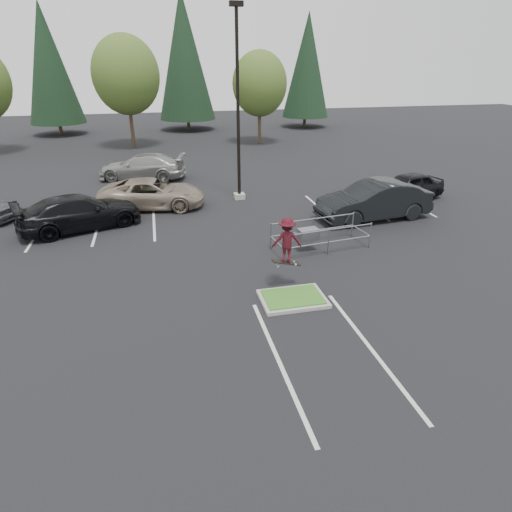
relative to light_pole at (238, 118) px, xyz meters
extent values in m
plane|color=black|center=(-0.50, -12.00, -4.56)|extent=(120.00, 120.00, 0.00)
cube|color=gray|center=(-0.50, -12.00, -4.50)|extent=(2.20, 1.60, 0.12)
cube|color=#2B6620|center=(-0.50, -12.00, -4.42)|extent=(1.95, 1.35, 0.05)
cube|color=silver|center=(-5.00, -3.00, -4.56)|extent=(0.12, 5.20, 0.01)
cube|color=silver|center=(-7.70, -3.00, -4.56)|extent=(0.12, 5.20, 0.01)
cube|color=silver|center=(-10.40, -3.00, -4.56)|extent=(0.12, 5.20, 0.01)
cube|color=silver|center=(4.00, -3.00, -4.56)|extent=(0.12, 5.20, 0.01)
cube|color=silver|center=(6.70, -3.00, -4.56)|extent=(0.12, 5.20, 0.01)
cube|color=silver|center=(9.40, -3.00, -4.56)|extent=(0.12, 5.20, 0.01)
cube|color=silver|center=(-1.85, -15.00, -4.56)|extent=(0.12, 6.00, 0.01)
cube|color=silver|center=(0.85, -15.00, -4.56)|extent=(0.12, 6.00, 0.01)
cube|color=gray|center=(0.00, 0.00, -4.41)|extent=(0.60, 0.60, 0.30)
cylinder|color=black|center=(0.00, 0.00, 0.44)|extent=(0.18, 0.18, 10.00)
cube|color=black|center=(0.00, 0.00, 5.44)|extent=(0.70, 0.35, 0.25)
cylinder|color=#38281C|center=(-6.50, 18.50, -2.81)|extent=(0.32, 0.32, 3.50)
ellipsoid|color=#315720|center=(-6.50, 18.50, 1.70)|extent=(5.89, 5.89, 6.77)
sphere|color=#315720|center=(-5.90, 18.20, 0.96)|extent=(3.68, 3.68, 3.68)
sphere|color=#315720|center=(-7.00, 18.90, 1.15)|extent=(4.05, 4.05, 4.05)
cylinder|color=#38281C|center=(5.50, 17.80, -3.04)|extent=(0.32, 0.32, 3.04)
ellipsoid|color=#315720|center=(5.50, 17.80, 0.88)|extent=(5.12, 5.12, 5.89)
sphere|color=#315720|center=(6.10, 17.50, 0.24)|extent=(3.20, 3.20, 3.20)
sphere|color=#315720|center=(5.00, 18.20, 0.40)|extent=(3.52, 3.52, 3.52)
cylinder|color=#38281C|center=(-14.50, 28.00, -3.96)|extent=(0.36, 0.36, 1.20)
cone|color=black|center=(-14.50, 28.00, 2.54)|extent=(5.72, 5.72, 11.80)
cylinder|color=#38281C|center=(-0.50, 28.50, -3.96)|extent=(0.36, 0.36, 1.20)
cone|color=black|center=(-0.50, 28.50, 3.29)|extent=(6.38, 6.38, 13.30)
cylinder|color=#38281C|center=(13.50, 27.50, -3.96)|extent=(0.36, 0.36, 1.20)
cone|color=black|center=(13.50, 27.50, 2.29)|extent=(5.50, 5.50, 11.30)
cylinder|color=gray|center=(0.08, -8.95, -3.98)|extent=(0.06, 0.06, 1.16)
cylinder|color=gray|center=(-0.09, -7.55, -3.98)|extent=(0.06, 0.06, 1.16)
cylinder|color=gray|center=(2.09, -8.70, -3.98)|extent=(0.06, 0.06, 1.16)
cylinder|color=gray|center=(1.91, -7.30, -3.98)|extent=(0.06, 0.06, 1.16)
cylinder|color=gray|center=(4.09, -8.45, -3.98)|extent=(0.06, 0.06, 1.16)
cylinder|color=gray|center=(3.92, -7.05, -3.98)|extent=(0.06, 0.06, 1.16)
cylinder|color=gray|center=(2.09, -8.70, -4.00)|extent=(4.02, 0.55, 0.05)
cylinder|color=gray|center=(2.09, -8.70, -3.45)|extent=(4.02, 0.55, 0.05)
cylinder|color=gray|center=(1.91, -7.30, -4.00)|extent=(4.02, 0.55, 0.05)
cylinder|color=gray|center=(1.91, -7.30, -3.45)|extent=(4.02, 0.55, 0.05)
cube|color=gray|center=(1.40, -8.07, -3.83)|extent=(0.92, 0.63, 0.49)
cube|color=black|center=(-0.46, -11.00, -3.60)|extent=(1.06, 0.39, 0.32)
cylinder|color=beige|center=(-0.79, -11.11, -3.66)|extent=(0.06, 0.04, 0.06)
cylinder|color=beige|center=(-0.79, -10.89, -3.66)|extent=(0.06, 0.04, 0.06)
cylinder|color=beige|center=(-0.14, -11.11, -3.66)|extent=(0.06, 0.04, 0.06)
cylinder|color=beige|center=(-0.14, -10.89, -3.66)|extent=(0.06, 0.04, 0.06)
imported|color=maroon|center=(-0.46, -11.00, -2.74)|extent=(1.13, 0.76, 1.62)
imported|color=gray|center=(-5.00, -0.50, -3.77)|extent=(6.04, 3.57, 1.58)
imported|color=black|center=(-8.50, -3.13, -3.74)|extent=(6.12, 4.14, 1.65)
imported|color=black|center=(6.00, -5.00, -3.60)|extent=(6.02, 2.63, 1.92)
imported|color=black|center=(9.50, -2.38, -3.79)|extent=(4.82, 2.70, 1.55)
imported|color=gray|center=(-5.50, 6.00, -3.72)|extent=(6.19, 3.68, 1.68)
camera|label=1|loc=(-4.58, -24.00, 2.90)|focal=30.00mm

